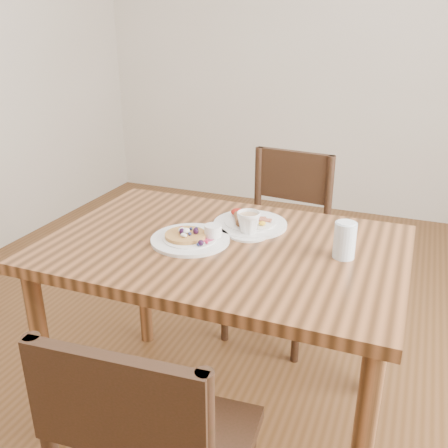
% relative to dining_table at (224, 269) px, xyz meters
% --- Properties ---
extents(ground, '(5.00, 5.00, 0.00)m').
position_rel_dining_table_xyz_m(ground, '(0.00, 0.00, -0.65)').
color(ground, '#553418').
rests_on(ground, ground).
extents(dining_table, '(1.20, 0.80, 0.75)m').
position_rel_dining_table_xyz_m(dining_table, '(0.00, 0.00, 0.00)').
color(dining_table, brown).
rests_on(dining_table, ground).
extents(chair_far, '(0.46, 0.46, 0.88)m').
position_rel_dining_table_xyz_m(chair_far, '(0.02, 0.69, -0.16)').
color(chair_far, '#361C13').
rests_on(chair_far, ground).
extents(pancake_plate, '(0.27, 0.27, 0.06)m').
position_rel_dining_table_xyz_m(pancake_plate, '(-0.11, -0.03, 0.11)').
color(pancake_plate, white).
rests_on(pancake_plate, dining_table).
extents(breakfast_plate, '(0.27, 0.27, 0.04)m').
position_rel_dining_table_xyz_m(breakfast_plate, '(0.03, 0.18, 0.11)').
color(breakfast_plate, white).
rests_on(breakfast_plate, dining_table).
extents(teacup_saucer, '(0.14, 0.14, 0.09)m').
position_rel_dining_table_xyz_m(teacup_saucer, '(0.05, 0.10, 0.14)').
color(teacup_saucer, white).
rests_on(teacup_saucer, dining_table).
extents(water_glass, '(0.07, 0.07, 0.12)m').
position_rel_dining_table_xyz_m(water_glass, '(0.39, 0.04, 0.16)').
color(water_glass, silver).
rests_on(water_glass, dining_table).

